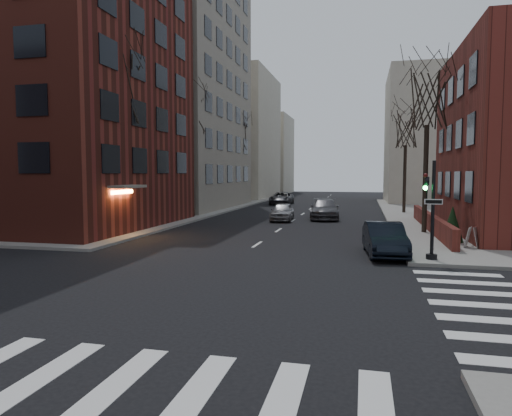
{
  "coord_description": "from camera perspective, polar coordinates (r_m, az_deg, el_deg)",
  "views": [
    {
      "loc": [
        5.25,
        -10.51,
        3.65
      ],
      "look_at": [
        0.32,
        10.39,
        2.0
      ],
      "focal_mm": 32.0,
      "sensor_mm": 36.0,
      "label": 1
    }
  ],
  "objects": [
    {
      "name": "evergreen_shrub",
      "position": [
        25.24,
        23.34,
        -1.83
      ],
      "size": [
        1.24,
        1.24,
        1.84
      ],
      "primitive_type": "cone",
      "rotation": [
        0.0,
        0.0,
        0.13
      ],
      "color": "black",
      "rests_on": "sidewalk_far_right"
    },
    {
      "name": "building_distant_ra",
      "position": [
        61.45,
        22.61,
        8.11
      ],
      "size": [
        14.0,
        14.0,
        16.0
      ],
      "primitive_type": "cube",
      "color": "beige",
      "rests_on": "ground"
    },
    {
      "name": "low_wall_right",
      "position": [
        29.94,
        20.99,
        -1.65
      ],
      "size": [
        0.35,
        16.0,
        1.0
      ],
      "primitive_type": "cube",
      "color": "maroon",
      "rests_on": "sidewalk_far_right"
    },
    {
      "name": "tree_left_b",
      "position": [
        39.47,
        -7.87,
        12.01
      ],
      "size": [
        4.4,
        4.4,
        10.8
      ],
      "color": "#2D231C",
      "rests_on": "sidewalk_far_left"
    },
    {
      "name": "building_distant_la",
      "position": [
        68.78,
        -3.94,
        8.84
      ],
      "size": [
        14.0,
        16.0,
        18.0
      ],
      "primitive_type": "cube",
      "color": "beige",
      "rests_on": "ground"
    },
    {
      "name": "building_distant_lb",
      "position": [
        84.57,
        0.81,
        6.65
      ],
      "size": [
        10.0,
        12.0,
        14.0
      ],
      "primitive_type": "cube",
      "color": "beige",
      "rests_on": "ground"
    },
    {
      "name": "tree_right_a",
      "position": [
        29.06,
        20.67,
        12.78
      ],
      "size": [
        3.96,
        3.96,
        9.72
      ],
      "color": "#2D231C",
      "rests_on": "sidewalk_far_right"
    },
    {
      "name": "car_lane_silver",
      "position": [
        35.1,
        3.31,
        -0.46
      ],
      "size": [
        1.87,
        4.13,
        1.38
      ],
      "primitive_type": "imported",
      "rotation": [
        0.0,
        0.0,
        0.06
      ],
      "color": "gray",
      "rests_on": "ground"
    },
    {
      "name": "streetlamp_far",
      "position": [
        54.21,
        -1.09,
        5.01
      ],
      "size": [
        0.36,
        0.36,
        6.28
      ],
      "color": "black",
      "rests_on": "sidewalk_far_left"
    },
    {
      "name": "sandwich_board",
      "position": [
        23.73,
        25.41,
        -3.33
      ],
      "size": [
        0.64,
        0.73,
        0.97
      ],
      "primitive_type": "cube",
      "rotation": [
        0.0,
        0.0,
        -0.42
      ],
      "color": "silver",
      "rests_on": "sidewalk_far_right"
    },
    {
      "name": "streetlamp_near",
      "position": [
        35.19,
        -9.24,
        5.29
      ],
      "size": [
        0.36,
        0.36,
        6.28
      ],
      "color": "black",
      "rests_on": "sidewalk_far_left"
    },
    {
      "name": "car_lane_far",
      "position": [
        53.44,
        3.23,
        1.24
      ],
      "size": [
        2.53,
        5.26,
        1.45
      ],
      "primitive_type": "imported",
      "rotation": [
        0.0,
        0.0,
        0.03
      ],
      "color": "#3D3C41",
      "rests_on": "ground"
    },
    {
      "name": "building_left_tan",
      "position": [
        50.83,
        -13.53,
        16.02
      ],
      "size": [
        18.0,
        18.0,
        28.0
      ],
      "primitive_type": "cube",
      "color": "gray",
      "rests_on": "ground"
    },
    {
      "name": "sidewalk_far_left",
      "position": [
        53.17,
        -26.87,
        0.06
      ],
      "size": [
        44.0,
        44.0,
        0.15
      ],
      "primitive_type": "cube",
      "color": "gray",
      "rests_on": "ground"
    },
    {
      "name": "tree_left_c",
      "position": [
        52.61,
        -2.29,
        9.16
      ],
      "size": [
        3.96,
        3.96,
        9.72
      ],
      "color": "#2D231C",
      "rests_on": "sidewalk_far_left"
    },
    {
      "name": "tree_left_a",
      "position": [
        28.66,
        -16.81,
        13.89
      ],
      "size": [
        4.18,
        4.18,
        10.26
      ],
      "color": "#2D231C",
      "rests_on": "sidewalk_far_left"
    },
    {
      "name": "tree_right_b",
      "position": [
        42.84,
        18.23,
        9.44
      ],
      "size": [
        3.74,
        3.74,
        9.18
      ],
      "color": "#2D231C",
      "rests_on": "sidewalk_far_right"
    },
    {
      "name": "parked_sedan",
      "position": [
        20.99,
        15.77,
        -3.76
      ],
      "size": [
        1.99,
        4.59,
        1.47
      ],
      "primitive_type": "imported",
      "rotation": [
        0.0,
        0.0,
        0.1
      ],
      "color": "black",
      "rests_on": "ground"
    },
    {
      "name": "ground",
      "position": [
        12.3,
        -13.0,
        -12.97
      ],
      "size": [
        160.0,
        160.0,
        0.0
      ],
      "primitive_type": "plane",
      "color": "black",
      "rests_on": "ground"
    },
    {
      "name": "building_left_brick",
      "position": [
        34.48,
        -24.61,
        12.92
      ],
      "size": [
        15.0,
        15.0,
        18.0
      ],
      "primitive_type": "cube",
      "color": "maroon",
      "rests_on": "ground"
    },
    {
      "name": "traffic_signal",
      "position": [
        19.77,
        21.04,
        -0.96
      ],
      "size": [
        0.76,
        0.44,
        4.0
      ],
      "color": "black",
      "rests_on": "sidewalk_far_right"
    },
    {
      "name": "car_lane_gray",
      "position": [
        36.71,
        8.57,
        -0.13
      ],
      "size": [
        2.62,
        5.6,
        1.58
      ],
      "primitive_type": "imported",
      "rotation": [
        0.0,
        0.0,
        0.08
      ],
      "color": "#434348",
      "rests_on": "ground"
    }
  ]
}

